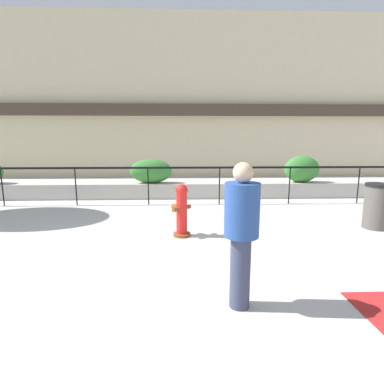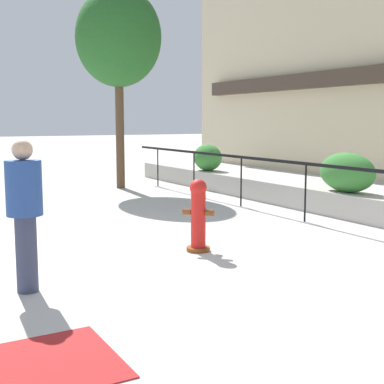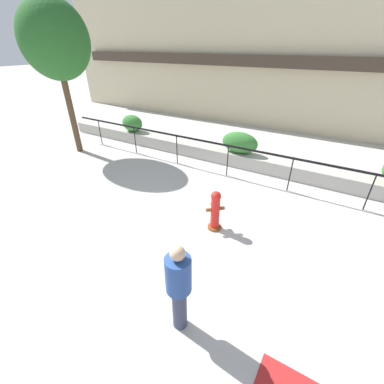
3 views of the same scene
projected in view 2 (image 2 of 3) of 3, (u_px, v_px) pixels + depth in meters
The scene contains 9 objects.
ground_plane at pixel (51, 252), 7.89m from camera, with size 120.00×120.00×0.00m, color #BCB7B2.
planter_wall_low at pixel (346, 204), 10.80m from camera, with size 18.00×0.70×0.50m, color #B7B2A8.
fence_railing_segment at pixel (306, 169), 10.16m from camera, with size 15.00×0.05×1.15m.
hedge_bush_0 at pixel (208, 157), 15.38m from camera, with size 1.07×0.70×0.76m, color #387F33.
hedge_bush_1 at pixel (347, 172), 10.74m from camera, with size 1.40×0.64×0.80m, color #387F33.
fire_hydrant at pixel (198, 214), 7.92m from camera, with size 0.50×0.50×1.08m.
street_tree at pixel (118, 38), 14.90m from camera, with size 2.62×2.36×5.62m.
pedestrian at pixel (25, 206), 5.96m from camera, with size 0.54×0.54×1.73m.
tactile_warning_pad at pixel (44, 364), 4.25m from camera, with size 1.15×1.15×0.01m, color #B22323.
Camera 2 is at (7.73, -2.00, 1.93)m, focal length 50.00 mm.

